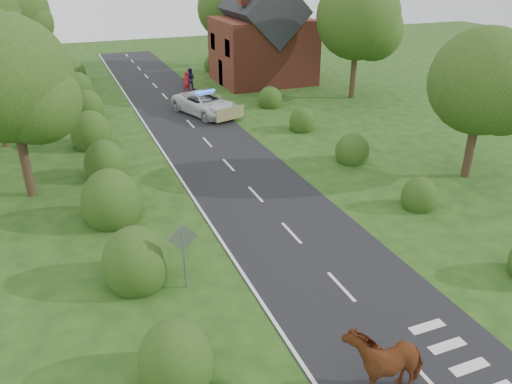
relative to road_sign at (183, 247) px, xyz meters
name	(u,v)px	position (x,y,z in m)	size (l,w,h in m)	color
ground	(341,287)	(5.00, -2.00, -1.65)	(120.00, 120.00, 0.00)	#1E4115
road	(212,148)	(5.00, 13.00, -1.64)	(6.00, 70.00, 0.02)	black
road_markings	(196,163)	(3.40, 10.93, -1.63)	(4.96, 70.00, 0.01)	white
hedgerow_left	(106,172)	(-1.51, 9.69, -0.91)	(2.75, 50.41, 3.00)	#1C4416
hedgerow_right	(341,145)	(11.60, 9.21, -1.10)	(2.10, 45.78, 2.10)	#1C4416
tree_left_a	(15,85)	(-4.75, 9.86, 3.69)	(5.74, 5.60, 8.38)	#332316
tree_left_d	(19,14)	(-5.23, 37.85, 3.98)	(6.15, 6.00, 8.89)	#332316
tree_right_a	(488,86)	(16.23, 3.87, 3.09)	(5.33, 5.20, 7.56)	#332316
tree_right_b	(362,21)	(19.29, 19.84, 4.28)	(6.56, 6.40, 9.40)	#332316
tree_right_c	(230,12)	(14.27, 35.85, 3.69)	(6.15, 6.00, 8.58)	#332316
road_sign	(183,247)	(0.00, 0.00, 0.00)	(1.06, 0.08, 2.53)	gray
house	(263,39)	(14.49, 28.00, 2.13)	(8.00, 7.40, 9.17)	brown
cow	(384,362)	(3.71, -6.21, -0.82)	(1.25, 2.36, 1.68)	maroon
police_van	(206,104)	(6.66, 19.78, -0.86)	(4.33, 6.26, 1.73)	silver
pedestrian_red	(186,82)	(6.99, 26.55, -0.76)	(0.65, 0.43, 1.79)	red
pedestrian_purple	(190,79)	(7.57, 27.43, -0.73)	(0.89, 0.70, 1.84)	#2C1451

